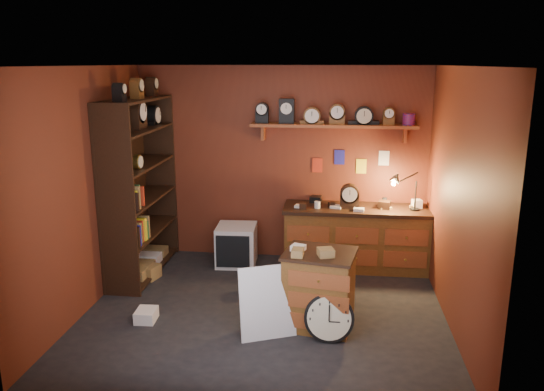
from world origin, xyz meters
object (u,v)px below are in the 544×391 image
Objects in this scene: shelving_unit at (137,180)px; low_cabinet at (319,286)px; workbench at (356,234)px; big_round_clock at (329,318)px.

low_cabinet is at bearing -27.15° from shelving_unit.
shelving_unit is 1.32× the size of workbench.
big_round_clock is at bearing -31.52° from shelving_unit.
low_cabinet is (-0.44, -1.73, -0.03)m from workbench.
shelving_unit reaches higher than workbench.
shelving_unit is at bearing -170.13° from workbench.
shelving_unit is 3.12m from big_round_clock.
low_cabinet is 0.39m from big_round_clock.
shelving_unit is 5.11× the size of big_round_clock.
workbench is (2.84, 0.49, -0.78)m from shelving_unit.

